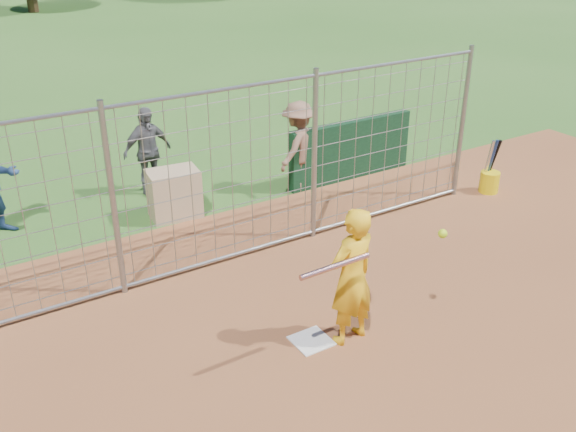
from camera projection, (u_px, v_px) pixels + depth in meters
ground at (302, 333)px, 7.67m from camera, size 100.00×100.00×0.00m
home_plate at (311, 341)px, 7.51m from camera, size 0.43×0.43×0.02m
dugout_wall at (350, 150)px, 11.79m from camera, size 2.60×0.20×1.10m
batter at (352, 277)px, 7.20m from camera, size 0.66×0.48×1.70m
bystander_b at (147, 151)px, 11.05m from camera, size 0.98×0.55×1.57m
bystander_c at (298, 147)px, 11.20m from camera, size 1.20×1.04×1.61m
equipment_bin at (174, 194)px, 10.37m from camera, size 0.86×0.64×0.80m
equipment_in_play at (363, 258)px, 6.71m from camera, size 1.83×0.24×0.16m
bucket_with_bats at (489, 179)px, 11.32m from camera, size 0.34×0.34×0.97m
backstop_fence at (222, 181)px, 8.64m from camera, size 9.08×0.08×2.60m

